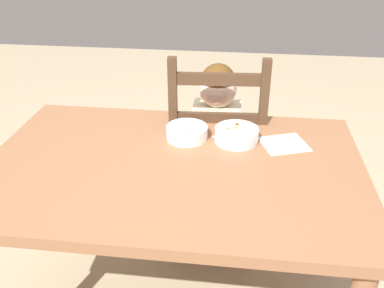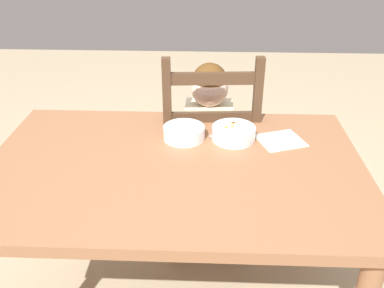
{
  "view_description": "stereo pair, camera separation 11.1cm",
  "coord_description": "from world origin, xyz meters",
  "px_view_note": "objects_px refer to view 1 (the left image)",
  "views": [
    {
      "loc": [
        0.23,
        -1.29,
        1.56
      ],
      "look_at": [
        0.06,
        0.06,
        0.82
      ],
      "focal_mm": 39.97,
      "sensor_mm": 36.0,
      "label": 1
    },
    {
      "loc": [
        0.12,
        -1.3,
        1.56
      ],
      "look_at": [
        0.06,
        0.06,
        0.82
      ],
      "focal_mm": 39.97,
      "sensor_mm": 36.0,
      "label": 2
    }
  ],
  "objects_px": {
    "dining_table": "(174,188)",
    "child_figure": "(216,134)",
    "dining_chair": "(216,162)",
    "bowl_of_carrots": "(237,134)",
    "bowl_of_peas": "(187,132)",
    "spoon": "(223,137)"
  },
  "relations": [
    {
      "from": "child_figure",
      "to": "bowl_of_peas",
      "type": "height_order",
      "value": "child_figure"
    },
    {
      "from": "dining_table",
      "to": "bowl_of_peas",
      "type": "xyz_separation_m",
      "value": [
        0.02,
        0.2,
        0.13
      ]
    },
    {
      "from": "dining_table",
      "to": "spoon",
      "type": "relative_size",
      "value": 9.88
    },
    {
      "from": "dining_table",
      "to": "dining_chair",
      "type": "xyz_separation_m",
      "value": [
        0.12,
        0.49,
        -0.17
      ]
    },
    {
      "from": "dining_table",
      "to": "dining_chair",
      "type": "height_order",
      "value": "dining_chair"
    },
    {
      "from": "bowl_of_peas",
      "to": "spoon",
      "type": "xyz_separation_m",
      "value": [
        0.14,
        0.02,
        -0.02
      ]
    },
    {
      "from": "dining_chair",
      "to": "spoon",
      "type": "bearing_deg",
      "value": -81.65
    },
    {
      "from": "child_figure",
      "to": "bowl_of_peas",
      "type": "xyz_separation_m",
      "value": [
        -0.1,
        -0.29,
        0.15
      ]
    },
    {
      "from": "dining_chair",
      "to": "bowl_of_carrots",
      "type": "height_order",
      "value": "dining_chair"
    },
    {
      "from": "dining_table",
      "to": "child_figure",
      "type": "xyz_separation_m",
      "value": [
        0.12,
        0.49,
        -0.02
      ]
    },
    {
      "from": "child_figure",
      "to": "bowl_of_carrots",
      "type": "xyz_separation_m",
      "value": [
        0.1,
        -0.29,
        0.15
      ]
    },
    {
      "from": "dining_table",
      "to": "child_figure",
      "type": "relative_size",
      "value": 1.4
    },
    {
      "from": "dining_table",
      "to": "bowl_of_carrots",
      "type": "bearing_deg",
      "value": 41.91
    },
    {
      "from": "dining_chair",
      "to": "bowl_of_carrots",
      "type": "relative_size",
      "value": 6.13
    },
    {
      "from": "child_figure",
      "to": "bowl_of_carrots",
      "type": "relative_size",
      "value": 5.68
    },
    {
      "from": "dining_table",
      "to": "dining_chair",
      "type": "bearing_deg",
      "value": 75.75
    },
    {
      "from": "spoon",
      "to": "child_figure",
      "type": "bearing_deg",
      "value": 99.18
    },
    {
      "from": "bowl_of_peas",
      "to": "bowl_of_carrots",
      "type": "relative_size",
      "value": 0.96
    },
    {
      "from": "dining_table",
      "to": "child_figure",
      "type": "height_order",
      "value": "child_figure"
    },
    {
      "from": "dining_table",
      "to": "spoon",
      "type": "distance_m",
      "value": 0.29
    },
    {
      "from": "dining_chair",
      "to": "bowl_of_peas",
      "type": "bearing_deg",
      "value": -108.99
    },
    {
      "from": "child_figure",
      "to": "spoon",
      "type": "bearing_deg",
      "value": -80.82
    }
  ]
}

